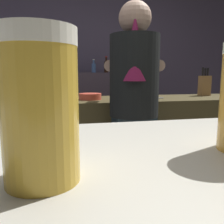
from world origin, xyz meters
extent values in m
cube|color=#474056|center=(0.00, 2.20, 1.35)|extent=(5.20, 0.10, 2.70)
cube|color=#4A4024|center=(0.35, 0.72, 0.47)|extent=(2.10, 0.60, 0.93)
cube|color=#3C3240|center=(-0.02, 1.92, 0.59)|extent=(0.76, 0.36, 1.17)
cube|color=#253640|center=(0.12, 0.27, 0.43)|extent=(0.28, 0.20, 0.85)
cylinder|color=black|center=(0.12, 0.27, 1.13)|extent=(0.34, 0.34, 0.55)
sphere|color=tan|center=(0.12, 0.27, 1.52)|extent=(0.22, 0.22, 0.22)
cone|color=#8C1E4C|center=(0.10, 0.17, 1.31)|extent=(0.18, 0.18, 0.42)
cylinder|color=tan|center=(0.01, 0.47, 1.20)|extent=(0.17, 0.33, 0.08)
cylinder|color=tan|center=(0.33, 0.37, 1.20)|extent=(0.17, 0.33, 0.08)
cube|color=olive|center=(1.05, 0.82, 1.03)|extent=(0.10, 0.08, 0.20)
cylinder|color=black|center=(1.02, 0.82, 1.17)|extent=(0.02, 0.02, 0.08)
cylinder|color=black|center=(1.05, 0.82, 1.17)|extent=(0.02, 0.02, 0.08)
cylinder|color=black|center=(1.08, 0.82, 1.17)|extent=(0.02, 0.02, 0.08)
cylinder|color=#D04B39|center=(-0.13, 0.69, 0.96)|extent=(0.19, 0.19, 0.05)
cube|color=silver|center=(0.40, 0.67, 0.94)|extent=(0.24, 0.06, 0.01)
cylinder|color=gold|center=(-0.40, -1.06, 1.10)|extent=(0.08, 0.08, 0.14)
cylinder|color=white|center=(-0.40, -1.06, 1.18)|extent=(0.08, 0.08, 0.02)
cylinder|color=#3C5990|center=(0.07, 1.84, 1.23)|extent=(0.06, 0.06, 0.12)
cylinder|color=#3C5990|center=(0.07, 1.84, 1.31)|extent=(0.03, 0.03, 0.05)
cylinder|color=silver|center=(0.07, 1.84, 1.34)|extent=(0.03, 0.03, 0.01)
cylinder|color=black|center=(0.25, 1.90, 1.25)|extent=(0.06, 0.06, 0.15)
cylinder|color=black|center=(0.25, 1.90, 1.35)|extent=(0.03, 0.03, 0.06)
cylinder|color=red|center=(0.25, 1.90, 1.39)|extent=(0.03, 0.03, 0.01)
cylinder|color=#CECE79|center=(-0.32, 1.92, 1.25)|extent=(0.07, 0.07, 0.15)
cylinder|color=#CECE79|center=(-0.32, 1.92, 1.35)|extent=(0.03, 0.03, 0.06)
cylinder|color=#333333|center=(-0.32, 1.92, 1.39)|extent=(0.04, 0.04, 0.01)
cylinder|color=#DBCD81|center=(-0.21, 1.90, 1.23)|extent=(0.07, 0.07, 0.12)
cylinder|color=#DBCD81|center=(-0.21, 1.90, 1.32)|extent=(0.03, 0.03, 0.05)
cylinder|color=#333333|center=(-0.21, 1.90, 1.35)|extent=(0.04, 0.04, 0.01)
camera|label=1|loc=(-0.38, -1.30, 1.14)|focal=37.62mm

